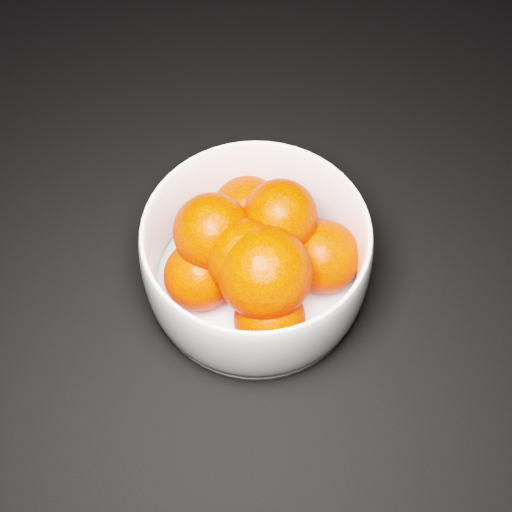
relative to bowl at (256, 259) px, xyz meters
The scene contains 3 objects.
ground 0.36m from the bowl, 135.00° to the left, with size 3.00×3.00×0.00m, color black.
bowl is the anchor object (origin of this frame).
orange_pile 0.01m from the bowl, 52.50° to the right, with size 0.15×0.15×0.11m.
Camera 1 is at (0.41, -0.53, 0.56)m, focal length 50.00 mm.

